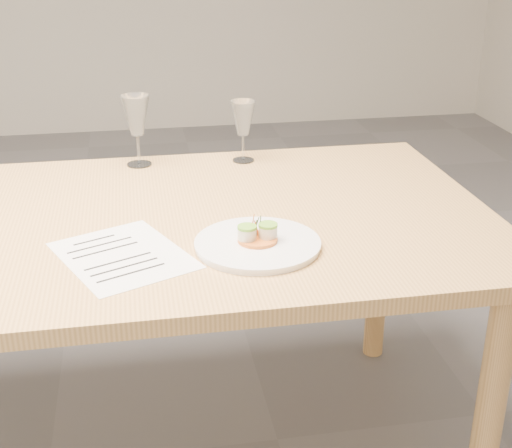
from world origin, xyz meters
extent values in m
cube|color=tan|center=(0.00, 0.00, 0.73)|extent=(2.40, 1.00, 0.04)
cylinder|color=tan|center=(1.10, -0.40, 0.35)|extent=(0.07, 0.07, 0.71)
cylinder|color=tan|center=(1.10, 0.40, 0.35)|extent=(0.07, 0.07, 0.71)
cylinder|color=white|center=(0.57, -0.22, 0.76)|extent=(0.28, 0.28, 0.01)
cylinder|color=white|center=(0.57, -0.22, 0.76)|extent=(0.29, 0.29, 0.01)
cylinder|color=orange|center=(0.57, -0.22, 0.77)|extent=(0.09, 0.09, 0.01)
cylinder|color=beige|center=(0.54, -0.22, 0.79)|extent=(0.04, 0.04, 0.03)
cylinder|color=beige|center=(0.59, -0.22, 0.79)|extent=(0.04, 0.04, 0.03)
cylinder|color=#7BB732|center=(0.54, -0.22, 0.80)|extent=(0.04, 0.04, 0.01)
cylinder|color=#7BB732|center=(0.59, -0.22, 0.80)|extent=(0.04, 0.04, 0.01)
cylinder|color=tan|center=(0.62, -0.27, 0.76)|extent=(0.04, 0.04, 0.00)
cube|color=white|center=(0.26, -0.21, 0.75)|extent=(0.35, 0.39, 0.00)
cube|color=black|center=(0.20, -0.12, 0.75)|extent=(0.09, 0.05, 0.00)
cube|color=black|center=(0.21, -0.15, 0.75)|extent=(0.15, 0.07, 0.00)
cube|color=black|center=(0.22, -0.18, 0.75)|extent=(0.15, 0.07, 0.00)
cube|color=black|center=(0.25, -0.24, 0.75)|extent=(0.15, 0.07, 0.00)
cube|color=black|center=(0.27, -0.27, 0.75)|extent=(0.15, 0.07, 0.00)
cube|color=black|center=(0.28, -0.30, 0.75)|extent=(0.15, 0.07, 0.00)
cylinder|color=white|center=(0.32, 0.42, 0.75)|extent=(0.08, 0.08, 0.00)
cylinder|color=white|center=(0.32, 0.42, 0.80)|extent=(0.01, 0.01, 0.09)
cone|color=white|center=(0.32, 0.42, 0.90)|extent=(0.09, 0.09, 0.12)
cylinder|color=white|center=(0.63, 0.40, 0.75)|extent=(0.07, 0.07, 0.00)
cylinder|color=white|center=(0.63, 0.40, 0.79)|extent=(0.01, 0.01, 0.08)
cone|color=white|center=(0.63, 0.40, 0.89)|extent=(0.08, 0.08, 0.10)
camera|label=1|loc=(0.30, -1.67, 1.44)|focal=50.00mm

